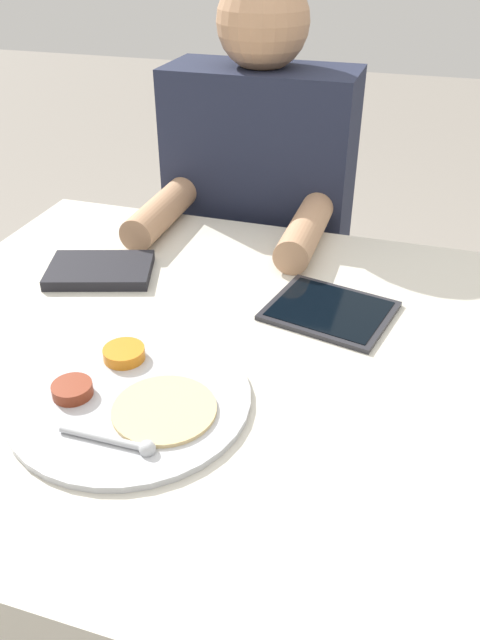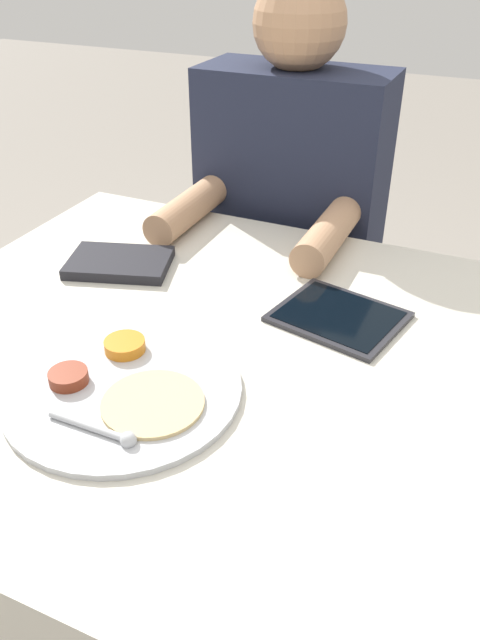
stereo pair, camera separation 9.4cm
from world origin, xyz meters
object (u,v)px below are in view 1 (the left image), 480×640
red_notebook (100,271)px  tablet_device (330,311)px  person_diner (258,261)px  thali_tray (130,397)px

red_notebook → tablet_device: (0.44, -0.00, -0.00)m
red_notebook → person_diner: size_ratio=0.18×
thali_tray → red_notebook: (-0.22, 0.32, 0.00)m
red_notebook → tablet_device: bearing=-0.6°
thali_tray → tablet_device: (0.22, 0.31, -0.00)m
thali_tray → person_diner: person_diner is taller
tablet_device → person_diner: bearing=119.1°
thali_tray → tablet_device: bearing=54.4°
thali_tray → red_notebook: size_ratio=1.52×
tablet_device → red_notebook: bearing=179.4°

